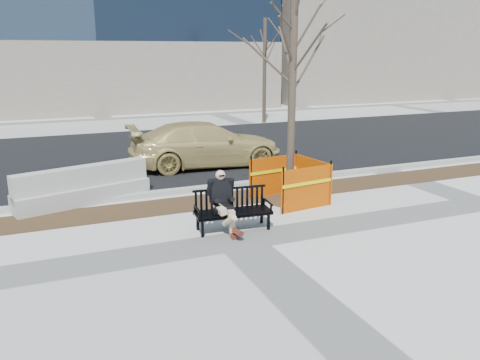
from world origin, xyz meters
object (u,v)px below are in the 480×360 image
object	(u,v)px
tree_fence	(289,202)
sedan	(206,166)
seated_man	(222,230)
jersey_barrier_left	(84,203)
bench	(233,230)

from	to	relation	value
tree_fence	sedan	world-z (taller)	tree_fence
seated_man	sedan	distance (m)	5.75
sedan	jersey_barrier_left	world-z (taller)	sedan
seated_man	sedan	world-z (taller)	sedan
jersey_barrier_left	bench	bearing A→B (deg)	-65.17
bench	seated_man	bearing A→B (deg)	168.92
seated_man	sedan	bearing A→B (deg)	79.44
tree_fence	sedan	distance (m)	4.39
bench	jersey_barrier_left	distance (m)	3.97
seated_man	tree_fence	size ratio (longest dim) A/B	0.23
sedan	jersey_barrier_left	xyz separation A→B (m)	(-3.93, -2.60, 0.00)
sedan	jersey_barrier_left	distance (m)	4.71
seated_man	jersey_barrier_left	world-z (taller)	seated_man
seated_man	sedan	xyz separation A→B (m)	(1.54, 5.54, 0.00)
sedan	seated_man	bearing A→B (deg)	167.83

